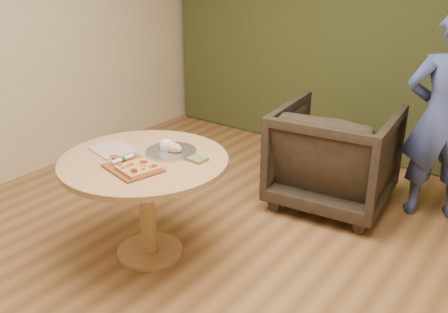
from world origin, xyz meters
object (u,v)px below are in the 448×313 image
at_px(pizza_paddle, 132,168).
at_px(person_standing, 444,118).
at_px(cutlery_roll, 123,159).
at_px(bread_roll, 170,146).
at_px(pedestal_table, 145,177).
at_px(flatbread_pizza, 138,168).
at_px(serving_tray, 171,152).
at_px(armchair, 335,151).

distance_m(pizza_paddle, person_standing, 2.44).
bearing_deg(cutlery_roll, bread_roll, 75.13).
xyz_separation_m(pedestal_table, flatbread_pizza, (0.12, -0.18, 0.17)).
distance_m(pizza_paddle, cutlery_roll, 0.12).
bearing_deg(bread_roll, person_standing, 49.21).
bearing_deg(person_standing, serving_tray, 24.28).
distance_m(pedestal_table, flatbread_pizza, 0.28).
bearing_deg(bread_roll, pizza_paddle, -91.51).
distance_m(pizza_paddle, flatbread_pizza, 0.07).
height_order(pizza_paddle, person_standing, person_standing).
bearing_deg(cutlery_roll, armchair, 69.86).
bearing_deg(pizza_paddle, serving_tray, 100.98).
height_order(pizza_paddle, flatbread_pizza, flatbread_pizza).
distance_m(pedestal_table, serving_tray, 0.25).
bearing_deg(serving_tray, armchair, 63.60).
xyz_separation_m(pizza_paddle, cutlery_roll, (-0.11, 0.02, 0.02)).
bearing_deg(pedestal_table, armchair, 64.09).
height_order(flatbread_pizza, person_standing, person_standing).
bearing_deg(cutlery_roll, flatbread_pizza, -6.86).
bearing_deg(cutlery_roll, pizza_paddle, -6.97).
height_order(pedestal_table, cutlery_roll, cutlery_roll).
distance_m(serving_tray, person_standing, 2.15).
distance_m(flatbread_pizza, person_standing, 2.41).
height_order(pizza_paddle, armchair, armchair).
bearing_deg(armchair, pedestal_table, 57.94).
relative_size(flatbread_pizza, cutlery_roll, 1.34).
bearing_deg(serving_tray, pedestal_table, -112.32).
relative_size(cutlery_roll, person_standing, 0.12).
relative_size(armchair, person_standing, 0.57).
xyz_separation_m(pedestal_table, armchair, (0.73, 1.51, -0.13)).
bearing_deg(flatbread_pizza, pedestal_table, 124.66).
bearing_deg(pedestal_table, serving_tray, 67.68).
distance_m(flatbread_pizza, armchair, 1.82).
bearing_deg(armchair, serving_tray, 57.45).
bearing_deg(flatbread_pizza, pizza_paddle, 168.02).
xyz_separation_m(flatbread_pizza, bread_roll, (-0.06, 0.37, 0.02)).
xyz_separation_m(serving_tray, person_standing, (1.40, 1.63, 0.08)).
xyz_separation_m(cutlery_roll, person_standing, (1.53, 1.96, 0.06)).
relative_size(cutlery_roll, armchair, 0.21).
xyz_separation_m(pedestal_table, bread_roll, (0.07, 0.19, 0.18)).
xyz_separation_m(flatbread_pizza, cutlery_roll, (-0.18, 0.04, 0.00)).
height_order(pedestal_table, pizza_paddle, pizza_paddle).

